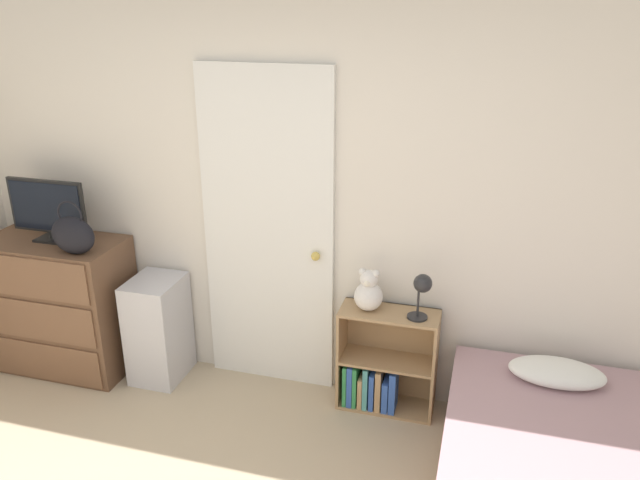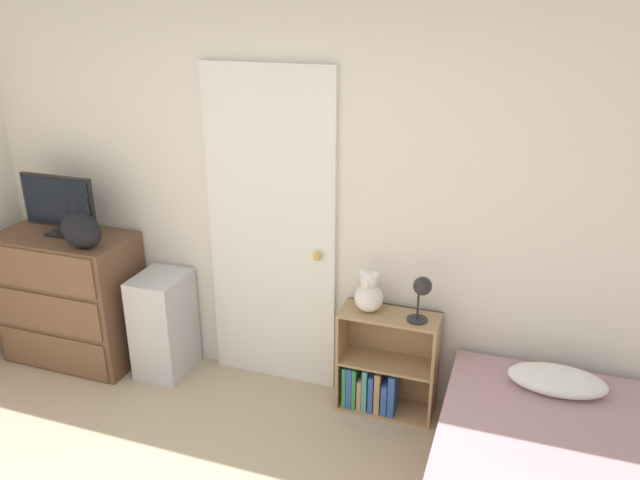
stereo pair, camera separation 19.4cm
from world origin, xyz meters
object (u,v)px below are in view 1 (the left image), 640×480
dresser (61,304)px  teddy_bear (369,292)px  tv (48,209)px  handbag (73,235)px  desk_lamp (422,288)px  storage_bin (158,329)px  bookshelf (380,370)px

dresser → teddy_bear: size_ratio=3.51×
dresser → teddy_bear: teddy_bear is taller
tv → handbag: tv is taller
dresser → desk_lamp: desk_lamp is taller
dresser → storage_bin: 0.72m
dresser → desk_lamp: size_ratio=3.24×
teddy_bear → storage_bin: bearing=-177.2°
tv → storage_bin: tv is taller
handbag → desk_lamp: 2.16m
storage_bin → desk_lamp: (1.73, 0.03, 0.52)m
dresser → handbag: (0.30, -0.14, 0.60)m
storage_bin → bookshelf: storage_bin is taller
handbag → storage_bin: handbag is taller
storage_bin → teddy_bear: size_ratio=2.69×
teddy_bear → handbag: bearing=-171.8°
dresser → handbag: 0.68m
handbag → teddy_bear: handbag is taller
dresser → handbag: size_ratio=2.69×
bookshelf → teddy_bear: 0.54m
tv → desk_lamp: tv is taller
handbag → teddy_bear: (1.82, 0.26, -0.28)m
storage_bin → tv: bearing=-177.8°
dresser → teddy_bear: bearing=3.3°
handbag → teddy_bear: bearing=8.2°
desk_lamp → teddy_bear: bearing=173.1°
dresser → teddy_bear: 2.15m
handbag → desk_lamp: (2.14, 0.22, -0.19)m
handbag → teddy_bear: size_ratio=1.31×
tv → handbag: size_ratio=1.59×
teddy_bear → desk_lamp: desk_lamp is taller
tv → desk_lamp: bearing=1.4°
bookshelf → desk_lamp: (0.23, -0.04, 0.62)m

